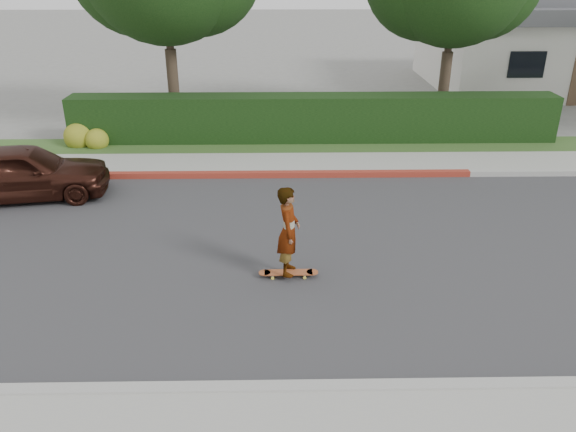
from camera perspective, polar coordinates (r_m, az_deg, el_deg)
name	(u,v)px	position (r m, az deg, el deg)	size (l,w,h in m)	color
ground	(483,248)	(11.95, 19.17, -3.06)	(120.00, 120.00, 0.00)	slate
road	(483,247)	(11.95, 19.17, -3.04)	(60.00, 8.00, 0.01)	#2D2D30
curb_far	(432,174)	(15.50, 14.41, 4.20)	(60.00, 0.20, 0.15)	#9E9E99
curb_red_section	(245,175)	(14.97, -4.43, 4.21)	(12.00, 0.21, 0.15)	maroon
sidewalk_far	(424,163)	(16.32, 13.63, 5.25)	(60.00, 1.60, 0.12)	gray
planting_strip	(411,146)	(17.80, 12.43, 6.94)	(60.00, 1.60, 0.10)	#2D4C1E
hedge	(313,119)	(17.73, 2.60, 9.78)	(15.00, 1.00, 1.50)	black
flowering_shrub	(85,138)	(18.35, -19.95, 7.49)	(1.40, 1.00, 0.90)	#2D4C19
house	(548,38)	(28.77, 24.89, 16.09)	(10.60, 8.60, 4.30)	beige
skateboard	(288,273)	(10.24, 0.05, -5.78)	(1.08, 0.22, 0.10)	yellow
skateboarder	(289,231)	(9.84, 0.05, -1.54)	(0.60, 0.40, 1.65)	white
car_maroon	(23,172)	(14.82, -25.32, 4.07)	(1.58, 3.92, 1.34)	#331710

